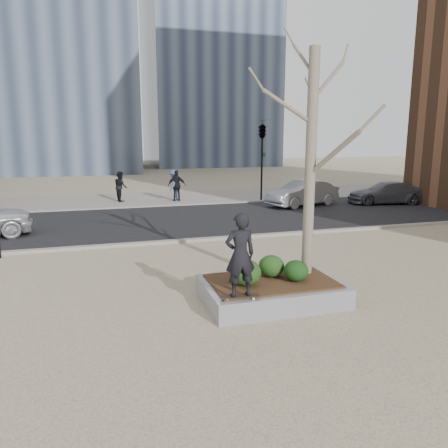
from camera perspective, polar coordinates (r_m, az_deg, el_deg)
name	(u,v)px	position (r m, az deg, el deg)	size (l,w,h in m)	color
ground	(228,306)	(9.62, 0.58, -10.66)	(120.00, 120.00, 0.00)	tan
street	(160,221)	(19.04, -8.38, 0.37)	(60.00, 8.00, 0.02)	black
far_sidewalk	(142,199)	(25.90, -10.66, 3.20)	(60.00, 6.00, 0.02)	gray
planter	(271,292)	(9.86, 6.20, -8.76)	(3.00, 2.00, 0.45)	gray
planter_mulch	(272,281)	(9.78, 6.23, -7.41)	(2.70, 1.70, 0.04)	#382314
sycamore_tree	(312,128)	(9.97, 11.40, 12.20)	(2.80, 2.80, 6.60)	gray
shrub_left	(246,273)	(9.32, 2.84, -6.36)	(0.66, 0.66, 0.56)	#163711
shrub_middle	(271,266)	(9.94, 6.21, -5.48)	(0.58, 0.58, 0.49)	#113812
shrub_right	(296,271)	(9.73, 9.38, -6.05)	(0.54, 0.54, 0.46)	black
skateboard	(240,298)	(8.73, 2.08, -9.57)	(0.78, 0.20, 0.07)	black
skateboarder	(240,255)	(8.46, 2.12, -4.06)	(0.61, 0.40, 1.67)	black
car_silver	(303,193)	(23.28, 10.25, 3.98)	(1.41, 4.04, 1.33)	#A3A6AC
car_third	(386,193)	(25.27, 20.36, 3.85)	(1.64, 4.04, 1.17)	#50545B
pedestrian_a	(121,186)	(25.15, -13.34, 4.81)	(0.81, 0.63, 1.68)	black
pedestrian_b	(174,185)	(24.93, -6.51, 5.07)	(1.13, 0.65, 1.75)	#435478
pedestrian_c	(177,186)	(24.75, -6.18, 5.00)	(1.01, 0.42, 1.72)	black
traffic_light_far	(262,161)	(24.90, 4.96, 8.21)	(0.60, 2.48, 4.50)	black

